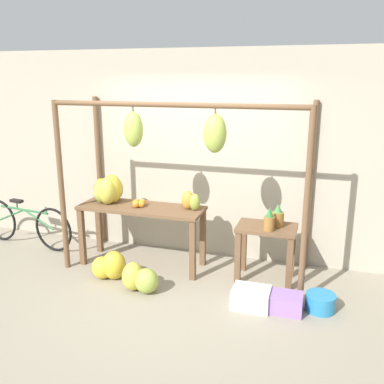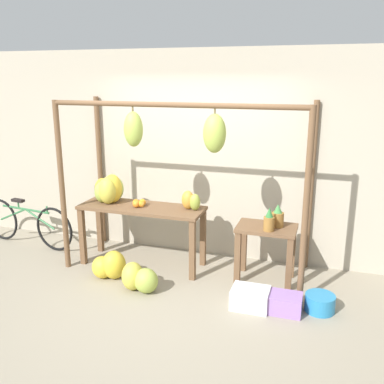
{
  "view_description": "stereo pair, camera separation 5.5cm",
  "coord_description": "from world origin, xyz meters",
  "px_view_note": "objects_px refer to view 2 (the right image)",
  "views": [
    {
      "loc": [
        1.62,
        -4.03,
        2.44
      ],
      "look_at": [
        0.11,
        0.83,
        1.06
      ],
      "focal_mm": 40.0,
      "sensor_mm": 36.0,
      "label": 1
    },
    {
      "loc": [
        1.68,
        -4.01,
        2.44
      ],
      "look_at": [
        0.11,
        0.83,
        1.06
      ],
      "focal_mm": 40.0,
      "sensor_mm": 36.0,
      "label": 2
    }
  ],
  "objects_px": {
    "orange_pile": "(139,203)",
    "pineapple_cluster": "(274,219)",
    "fruit_crate_purple": "(284,303)",
    "banana_pile_ground_left": "(109,266)",
    "blue_bucket": "(320,303)",
    "fruit_crate_white": "(250,298)",
    "parked_bicycle": "(27,223)",
    "papaya_pile": "(190,201)",
    "banana_pile_ground_right": "(139,278)",
    "banana_pile_on_table": "(109,190)"
  },
  "relations": [
    {
      "from": "orange_pile",
      "to": "fruit_crate_white",
      "type": "height_order",
      "value": "orange_pile"
    },
    {
      "from": "papaya_pile",
      "to": "fruit_crate_white",
      "type": "bearing_deg",
      "value": -38.41
    },
    {
      "from": "banana_pile_on_table",
      "to": "orange_pile",
      "type": "xyz_separation_m",
      "value": [
        0.47,
        -0.07,
        -0.13
      ]
    },
    {
      "from": "orange_pile",
      "to": "banana_pile_ground_right",
      "type": "height_order",
      "value": "orange_pile"
    },
    {
      "from": "banana_pile_on_table",
      "to": "parked_bicycle",
      "type": "bearing_deg",
      "value": 177.75
    },
    {
      "from": "fruit_crate_white",
      "to": "fruit_crate_purple",
      "type": "relative_size",
      "value": 1.11
    },
    {
      "from": "pineapple_cluster",
      "to": "blue_bucket",
      "type": "relative_size",
      "value": 0.96
    },
    {
      "from": "pineapple_cluster",
      "to": "papaya_pile",
      "type": "distance_m",
      "value": 1.07
    },
    {
      "from": "orange_pile",
      "to": "fruit_crate_white",
      "type": "xyz_separation_m",
      "value": [
        1.59,
        -0.65,
        -0.74
      ]
    },
    {
      "from": "blue_bucket",
      "to": "papaya_pile",
      "type": "distance_m",
      "value": 1.94
    },
    {
      "from": "banana_pile_ground_right",
      "to": "papaya_pile",
      "type": "xyz_separation_m",
      "value": [
        0.39,
        0.77,
        0.77
      ]
    },
    {
      "from": "fruit_crate_purple",
      "to": "orange_pile",
      "type": "bearing_deg",
      "value": 162.26
    },
    {
      "from": "pineapple_cluster",
      "to": "fruit_crate_white",
      "type": "bearing_deg",
      "value": -101.45
    },
    {
      "from": "banana_pile_ground_left",
      "to": "papaya_pile",
      "type": "relative_size",
      "value": 1.79
    },
    {
      "from": "pineapple_cluster",
      "to": "blue_bucket",
      "type": "bearing_deg",
      "value": -40.93
    },
    {
      "from": "papaya_pile",
      "to": "fruit_crate_purple",
      "type": "xyz_separation_m",
      "value": [
        1.29,
        -0.71,
        -0.83
      ]
    },
    {
      "from": "banana_pile_ground_left",
      "to": "papaya_pile",
      "type": "distance_m",
      "value": 1.29
    },
    {
      "from": "banana_pile_ground_left",
      "to": "parked_bicycle",
      "type": "distance_m",
      "value": 1.81
    },
    {
      "from": "blue_bucket",
      "to": "banana_pile_ground_right",
      "type": "bearing_deg",
      "value": -174.74
    },
    {
      "from": "blue_bucket",
      "to": "fruit_crate_purple",
      "type": "relative_size",
      "value": 0.87
    },
    {
      "from": "orange_pile",
      "to": "banana_pile_ground_left",
      "type": "xyz_separation_m",
      "value": [
        -0.2,
        -0.49,
        -0.69
      ]
    },
    {
      "from": "blue_bucket",
      "to": "fruit_crate_purple",
      "type": "height_order",
      "value": "fruit_crate_purple"
    },
    {
      "from": "fruit_crate_white",
      "to": "blue_bucket",
      "type": "bearing_deg",
      "value": 11.99
    },
    {
      "from": "banana_pile_ground_left",
      "to": "blue_bucket",
      "type": "xyz_separation_m",
      "value": [
        2.52,
        0.0,
        -0.07
      ]
    },
    {
      "from": "pineapple_cluster",
      "to": "orange_pile",
      "type": "bearing_deg",
      "value": -179.35
    },
    {
      "from": "fruit_crate_white",
      "to": "papaya_pile",
      "type": "distance_m",
      "value": 1.44
    },
    {
      "from": "banana_pile_on_table",
      "to": "parked_bicycle",
      "type": "relative_size",
      "value": 0.28
    },
    {
      "from": "orange_pile",
      "to": "parked_bicycle",
      "type": "xyz_separation_m",
      "value": [
        -1.9,
        0.12,
        -0.51
      ]
    },
    {
      "from": "banana_pile_ground_right",
      "to": "fruit_crate_purple",
      "type": "xyz_separation_m",
      "value": [
        1.67,
        0.05,
        -0.06
      ]
    },
    {
      "from": "pineapple_cluster",
      "to": "fruit_crate_purple",
      "type": "bearing_deg",
      "value": -70.48
    },
    {
      "from": "fruit_crate_purple",
      "to": "banana_pile_ground_left",
      "type": "bearing_deg",
      "value": 176.46
    },
    {
      "from": "fruit_crate_white",
      "to": "banana_pile_ground_right",
      "type": "bearing_deg",
      "value": -178.54
    },
    {
      "from": "banana_pile_on_table",
      "to": "pineapple_cluster",
      "type": "bearing_deg",
      "value": -1.22
    },
    {
      "from": "blue_bucket",
      "to": "parked_bicycle",
      "type": "height_order",
      "value": "parked_bicycle"
    },
    {
      "from": "banana_pile_ground_right",
      "to": "parked_bicycle",
      "type": "distance_m",
      "value": 2.33
    },
    {
      "from": "pineapple_cluster",
      "to": "banana_pile_ground_left",
      "type": "relative_size",
      "value": 0.61
    },
    {
      "from": "banana_pile_ground_left",
      "to": "fruit_crate_purple",
      "type": "relative_size",
      "value": 1.36
    },
    {
      "from": "orange_pile",
      "to": "blue_bucket",
      "type": "relative_size",
      "value": 0.63
    },
    {
      "from": "banana_pile_on_table",
      "to": "pineapple_cluster",
      "type": "relative_size",
      "value": 1.57
    },
    {
      "from": "orange_pile",
      "to": "pineapple_cluster",
      "type": "xyz_separation_m",
      "value": [
        1.73,
        0.02,
        -0.03
      ]
    },
    {
      "from": "orange_pile",
      "to": "fruit_crate_purple",
      "type": "xyz_separation_m",
      "value": [
        1.96,
        -0.63,
        -0.76
      ]
    },
    {
      "from": "banana_pile_ground_left",
      "to": "fruit_crate_white",
      "type": "relative_size",
      "value": 1.23
    },
    {
      "from": "fruit_crate_white",
      "to": "papaya_pile",
      "type": "height_order",
      "value": "papaya_pile"
    },
    {
      "from": "fruit_crate_purple",
      "to": "papaya_pile",
      "type": "bearing_deg",
      "value": 151.02
    },
    {
      "from": "fruit_crate_white",
      "to": "parked_bicycle",
      "type": "relative_size",
      "value": 0.24
    },
    {
      "from": "banana_pile_ground_right",
      "to": "parked_bicycle",
      "type": "xyz_separation_m",
      "value": [
        -2.18,
        0.8,
        0.18
      ]
    },
    {
      "from": "parked_bicycle",
      "to": "banana_pile_ground_left",
      "type": "bearing_deg",
      "value": -19.94
    },
    {
      "from": "banana_pile_ground_right",
      "to": "fruit_crate_white",
      "type": "bearing_deg",
      "value": 1.46
    },
    {
      "from": "fruit_crate_white",
      "to": "papaya_pile",
      "type": "bearing_deg",
      "value": 141.59
    },
    {
      "from": "banana_pile_on_table",
      "to": "pineapple_cluster",
      "type": "distance_m",
      "value": 2.21
    }
  ]
}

